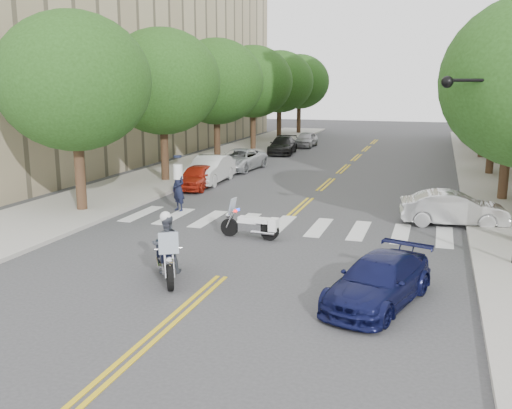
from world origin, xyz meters
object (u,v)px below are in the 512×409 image
at_px(motorcycle_parked, 255,225).
at_px(convertible, 453,209).
at_px(motorcycle_police, 167,249).
at_px(sedan_blue, 379,281).
at_px(officer_standing, 178,189).

xyz_separation_m(motorcycle_parked, convertible, (6.85, 4.28, 0.17)).
distance_m(motorcycle_police, motorcycle_parked, 4.97).
distance_m(motorcycle_parked, convertible, 8.08).
bearing_deg(motorcycle_parked, motorcycle_police, 170.64).
bearing_deg(motorcycle_parked, sedan_blue, -131.80).
distance_m(motorcycle_parked, officer_standing, 5.65).
bearing_deg(convertible, officer_standing, 87.76).
bearing_deg(motorcycle_police, motorcycle_parked, -133.68).
relative_size(motorcycle_parked, sedan_blue, 0.53).
height_order(motorcycle_parked, officer_standing, officer_standing).
height_order(motorcycle_police, sedan_blue, motorcycle_police).
distance_m(officer_standing, convertible, 11.45).
xyz_separation_m(convertible, sedan_blue, (-1.96, -9.20, -0.06)).
relative_size(convertible, sedan_blue, 0.97).
bearing_deg(officer_standing, sedan_blue, -9.51).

